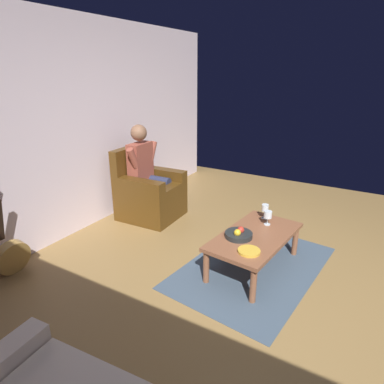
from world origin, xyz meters
The scene contains 11 objects.
ground_plane centered at (0.00, 0.00, 0.00)m, with size 6.84×6.84×0.00m, color olive.
wall_back centered at (0.00, -2.78, 1.30)m, with size 6.10×0.06×2.60m, color silver.
rug centered at (-0.25, -0.48, 0.00)m, with size 1.83×1.20×0.01m, color #3F4F60.
armchair centered at (-0.77, -2.24, 0.34)m, with size 0.76×0.80×0.98m.
person_seated centered at (-0.77, -2.25, 0.70)m, with size 0.64×0.56×1.30m.
coffee_table centered at (-0.25, -0.48, 0.34)m, with size 1.19×0.73×0.38m.
guitar centered at (1.08, -2.58, 0.21)m, with size 0.36×0.24×0.94m.
wine_glass_near centered at (-0.54, -0.45, 0.50)m, with size 0.09×0.09×0.16m.
wine_glass_far centered at (-0.69, -0.53, 0.50)m, with size 0.08×0.08×0.17m.
fruit_bowl centered at (-0.12, -0.61, 0.42)m, with size 0.28×0.28×0.11m.
decorative_dish centered at (0.11, -0.41, 0.40)m, with size 0.21×0.21×0.02m, color gold.
Camera 1 is at (2.70, 0.50, 1.96)m, focal length 31.08 mm.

